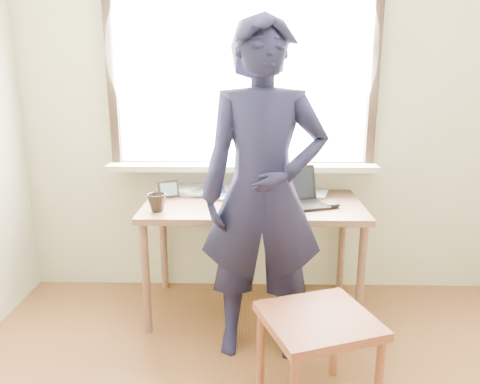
{
  "coord_description": "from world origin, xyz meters",
  "views": [
    {
      "loc": [
        -0.15,
        -1.26,
        1.59
      ],
      "look_at": [
        -0.19,
        0.95,
        1.0
      ],
      "focal_mm": 35.0,
      "sensor_mm": 36.0,
      "label": 1
    }
  ],
  "objects_px": {
    "desk": "(253,214)",
    "mug_white": "(238,190)",
    "laptop": "(295,196)",
    "work_chair": "(318,331)",
    "mug_dark": "(157,203)",
    "person": "(263,194)"
  },
  "relations": [
    {
      "from": "desk",
      "to": "mug_white",
      "type": "distance_m",
      "value": 0.23
    },
    {
      "from": "mug_white",
      "to": "work_chair",
      "type": "height_order",
      "value": "mug_white"
    },
    {
      "from": "laptop",
      "to": "mug_white",
      "type": "relative_size",
      "value": 3.75
    },
    {
      "from": "laptop",
      "to": "mug_white",
      "type": "height_order",
      "value": "laptop"
    },
    {
      "from": "mug_dark",
      "to": "person",
      "type": "bearing_deg",
      "value": -22.31
    },
    {
      "from": "laptop",
      "to": "mug_dark",
      "type": "distance_m",
      "value": 0.86
    },
    {
      "from": "desk",
      "to": "person",
      "type": "relative_size",
      "value": 0.75
    },
    {
      "from": "mug_dark",
      "to": "laptop",
      "type": "bearing_deg",
      "value": 10.59
    },
    {
      "from": "laptop",
      "to": "person",
      "type": "relative_size",
      "value": 0.22
    },
    {
      "from": "desk",
      "to": "person",
      "type": "bearing_deg",
      "value": -83.51
    },
    {
      "from": "desk",
      "to": "laptop",
      "type": "xyz_separation_m",
      "value": [
        0.26,
        -0.03,
        0.13
      ]
    },
    {
      "from": "person",
      "to": "mug_white",
      "type": "bearing_deg",
      "value": 103.7
    },
    {
      "from": "person",
      "to": "desk",
      "type": "bearing_deg",
      "value": 96.28
    },
    {
      "from": "mug_white",
      "to": "person",
      "type": "bearing_deg",
      "value": -76.09
    },
    {
      "from": "mug_white",
      "to": "person",
      "type": "distance_m",
      "value": 0.66
    },
    {
      "from": "desk",
      "to": "work_chair",
      "type": "xyz_separation_m",
      "value": [
        0.3,
        -0.96,
        -0.26
      ]
    },
    {
      "from": "desk",
      "to": "mug_white",
      "type": "bearing_deg",
      "value": 120.98
    },
    {
      "from": "laptop",
      "to": "desk",
      "type": "bearing_deg",
      "value": 172.88
    },
    {
      "from": "laptop",
      "to": "person",
      "type": "height_order",
      "value": "person"
    },
    {
      "from": "laptop",
      "to": "work_chair",
      "type": "xyz_separation_m",
      "value": [
        0.03,
        -0.93,
        -0.39
      ]
    },
    {
      "from": "desk",
      "to": "work_chair",
      "type": "bearing_deg",
      "value": -72.83
    },
    {
      "from": "desk",
      "to": "mug_white",
      "type": "xyz_separation_m",
      "value": [
        -0.1,
        0.17,
        0.12
      ]
    }
  ]
}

